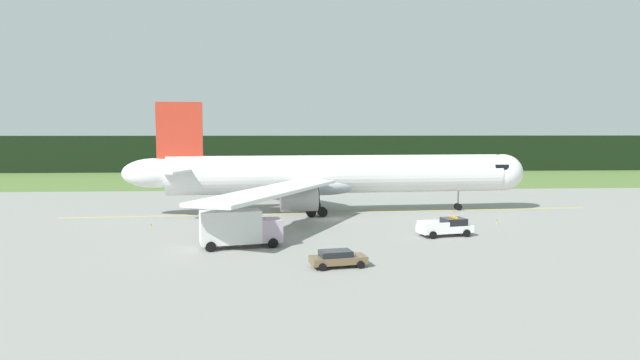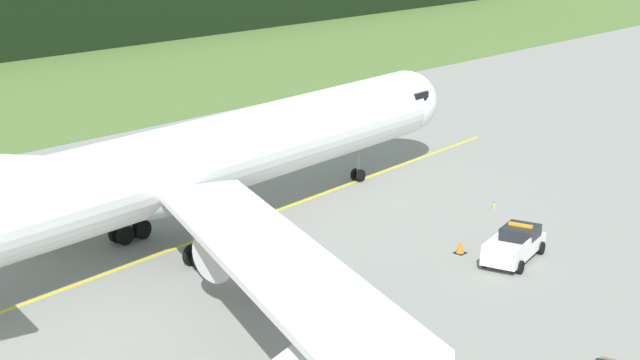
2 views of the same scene
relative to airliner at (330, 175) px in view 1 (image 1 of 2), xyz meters
The scene contains 11 objects.
ground 7.23m from the airliner, 93.57° to the right, with size 320.00×320.00×0.00m, color gray.
grass_verge 50.52m from the airliner, 90.38° to the left, with size 320.00×46.60×0.04m, color #547135.
distant_tree_line 73.30m from the airliner, 90.26° to the left, with size 288.00×6.84×9.26m, color black.
taxiway_centerline_main 4.90m from the airliner, ahead, with size 68.27×0.30×0.01m, color yellow.
airliner is the anchor object (origin of this frame).
ops_pickup_truck 19.62m from the airliner, 57.27° to the right, with size 5.70×3.17×1.94m.
catering_truck 22.78m from the airliner, 116.15° to the right, with size 7.61×4.06×3.55m.
staff_car 28.26m from the airliner, 93.49° to the right, with size 4.59×2.69×1.30m.
apron_cone 16.69m from the airliner, 55.37° to the right, with size 0.63×0.63×0.79m.
taxiway_edge_light_east 21.04m from the airliner, 28.99° to the right, with size 0.12×0.12×0.51m.
taxiway_edge_light_west 23.02m from the airliner, 153.80° to the right, with size 0.12×0.12×0.45m.
Camera 1 is at (-5.25, -63.44, 10.47)m, focal length 30.44 mm.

